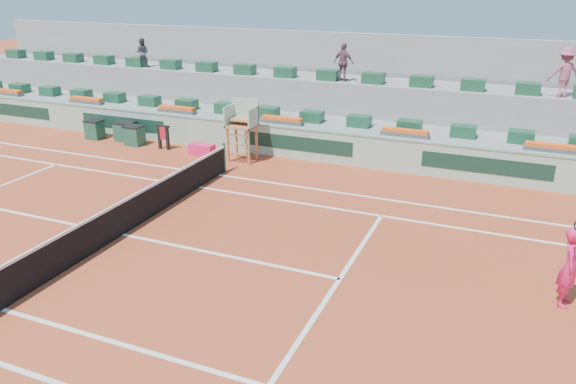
# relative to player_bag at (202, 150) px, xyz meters

# --- Properties ---
(ground) EXTENTS (90.00, 90.00, 0.00)m
(ground) POSITION_rel_player_bag_xyz_m (1.83, -7.38, -0.23)
(ground) COLOR #9F3A1E
(ground) RESTS_ON ground
(seating_tier_lower) EXTENTS (36.00, 4.00, 1.20)m
(seating_tier_lower) POSITION_rel_player_bag_xyz_m (1.83, 3.32, 0.37)
(seating_tier_lower) COLOR gray
(seating_tier_lower) RESTS_ON ground
(seating_tier_upper) EXTENTS (36.00, 2.40, 2.60)m
(seating_tier_upper) POSITION_rel_player_bag_xyz_m (1.83, 4.92, 1.07)
(seating_tier_upper) COLOR gray
(seating_tier_upper) RESTS_ON ground
(stadium_back_wall) EXTENTS (36.00, 0.40, 4.40)m
(stadium_back_wall) POSITION_rel_player_bag_xyz_m (1.83, 6.52, 1.97)
(stadium_back_wall) COLOR gray
(stadium_back_wall) RESTS_ON ground
(player_bag) EXTENTS (1.03, 0.46, 0.46)m
(player_bag) POSITION_rel_player_bag_xyz_m (0.00, 0.00, 0.00)
(player_bag) COLOR #F01F65
(player_bag) RESTS_ON ground
(spectator_left) EXTENTS (0.81, 0.72, 1.39)m
(spectator_left) POSITION_rel_player_bag_xyz_m (-5.74, 4.27, 3.07)
(spectator_left) COLOR #454651
(spectator_left) RESTS_ON seating_tier_upper
(spectator_mid) EXTENTS (1.00, 0.63, 1.59)m
(spectator_mid) POSITION_rel_player_bag_xyz_m (4.52, 4.30, 3.17)
(spectator_mid) COLOR #704A57
(spectator_mid) RESTS_ON seating_tier_upper
(spectator_right) EXTENTS (1.33, 1.06, 1.80)m
(spectator_right) POSITION_rel_player_bag_xyz_m (12.98, 4.28, 3.27)
(spectator_right) COLOR #9E4F64
(spectator_right) RESTS_ON seating_tier_upper
(court_lines) EXTENTS (23.89, 11.09, 0.01)m
(court_lines) POSITION_rel_player_bag_xyz_m (1.83, -7.38, -0.22)
(court_lines) COLOR white
(court_lines) RESTS_ON ground
(tennis_net) EXTENTS (0.10, 11.97, 1.10)m
(tennis_net) POSITION_rel_player_bag_xyz_m (1.83, -7.38, 0.30)
(tennis_net) COLOR black
(tennis_net) RESTS_ON ground
(advertising_hoarding) EXTENTS (36.00, 0.34, 1.26)m
(advertising_hoarding) POSITION_rel_player_bag_xyz_m (1.86, 1.12, 0.41)
(advertising_hoarding) COLOR #96BDA6
(advertising_hoarding) RESTS_ON ground
(umpire_chair) EXTENTS (1.10, 0.90, 2.40)m
(umpire_chair) POSITION_rel_player_bag_xyz_m (1.83, 0.12, 1.31)
(umpire_chair) COLOR #9C643B
(umpire_chair) RESTS_ON ground
(seat_row_lower) EXTENTS (32.90, 0.60, 0.44)m
(seat_row_lower) POSITION_rel_player_bag_xyz_m (1.83, 2.42, 1.19)
(seat_row_lower) COLOR #194B2F
(seat_row_lower) RESTS_ON seating_tier_lower
(seat_row_upper) EXTENTS (32.90, 0.60, 0.44)m
(seat_row_upper) POSITION_rel_player_bag_xyz_m (1.83, 4.32, 2.59)
(seat_row_upper) COLOR #194B2F
(seat_row_upper) RESTS_ON seating_tier_upper
(flower_planters) EXTENTS (26.80, 0.36, 0.28)m
(flower_planters) POSITION_rel_player_bag_xyz_m (0.33, 1.62, 1.11)
(flower_planters) COLOR #4F4F4F
(flower_planters) RESTS_ON seating_tier_lower
(drink_cooler_a) EXTENTS (0.76, 0.65, 0.84)m
(drink_cooler_a) POSITION_rel_player_bag_xyz_m (-3.43, 0.15, 0.19)
(drink_cooler_a) COLOR #184A36
(drink_cooler_a) RESTS_ON ground
(drink_cooler_b) EXTENTS (0.83, 0.72, 0.84)m
(drink_cooler_b) POSITION_rel_player_bag_xyz_m (-4.22, 0.55, 0.19)
(drink_cooler_b) COLOR #184A36
(drink_cooler_b) RESTS_ON ground
(drink_cooler_c) EXTENTS (0.72, 0.62, 0.84)m
(drink_cooler_c) POSITION_rel_player_bag_xyz_m (-5.67, 0.27, 0.19)
(drink_cooler_c) COLOR #184A36
(drink_cooler_c) RESTS_ON ground
(towel_rack) EXTENTS (0.68, 0.11, 1.03)m
(towel_rack) POSITION_rel_player_bag_xyz_m (-1.90, 0.09, 0.38)
(towel_rack) COLOR black
(towel_rack) RESTS_ON ground
(tennis_player) EXTENTS (0.53, 0.93, 2.28)m
(tennis_player) POSITION_rel_player_bag_xyz_m (13.15, -6.47, 0.71)
(tennis_player) COLOR #F01F65
(tennis_player) RESTS_ON ground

